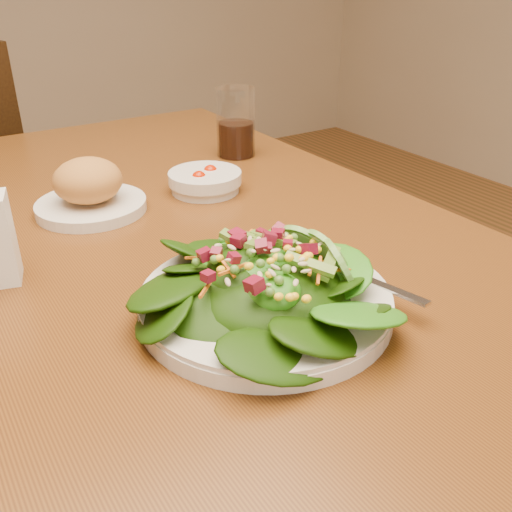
# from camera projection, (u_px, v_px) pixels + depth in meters

# --- Properties ---
(dining_table) EXTENTS (0.90, 1.40, 0.75)m
(dining_table) POSITION_uv_depth(u_px,v_px,m) (160.00, 300.00, 0.88)
(dining_table) COLOR brown
(dining_table) RESTS_ON ground_plane
(salad_plate) EXTENTS (0.30, 0.29, 0.09)m
(salad_plate) POSITION_uv_depth(u_px,v_px,m) (273.00, 285.00, 0.66)
(salad_plate) COLOR silver
(salad_plate) RESTS_ON dining_table
(bread_plate) EXTENTS (0.18, 0.18, 0.09)m
(bread_plate) POSITION_uv_depth(u_px,v_px,m) (89.00, 190.00, 0.91)
(bread_plate) COLOR silver
(bread_plate) RESTS_ON dining_table
(tomato_bowl) EXTENTS (0.13, 0.13, 0.04)m
(tomato_bowl) POSITION_uv_depth(u_px,v_px,m) (205.00, 181.00, 1.00)
(tomato_bowl) COLOR silver
(tomato_bowl) RESTS_ON dining_table
(drinking_glass) EXTENTS (0.08, 0.08, 0.14)m
(drinking_glass) POSITION_uv_depth(u_px,v_px,m) (236.00, 127.00, 1.16)
(drinking_glass) COLOR silver
(drinking_glass) RESTS_ON dining_table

